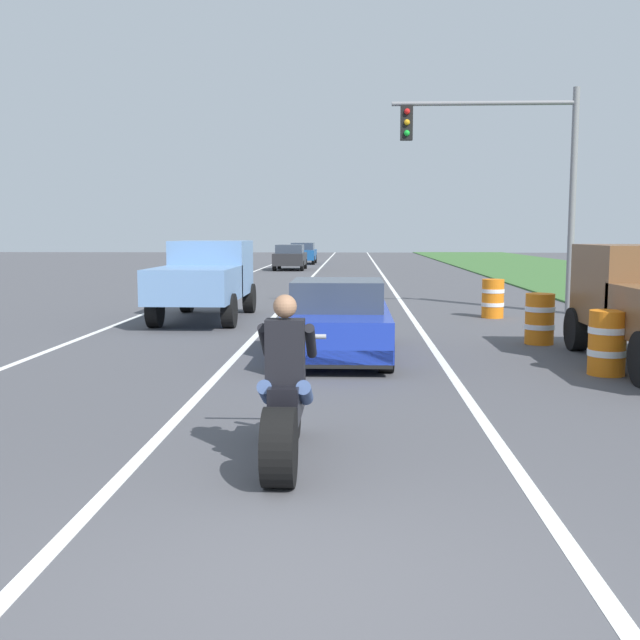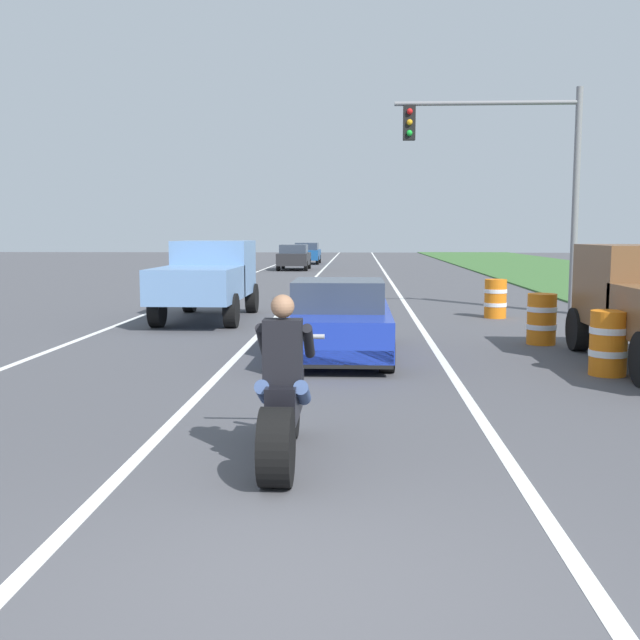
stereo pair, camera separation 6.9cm
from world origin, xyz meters
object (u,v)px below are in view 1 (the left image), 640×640
at_px(construction_barrel_nearest, 607,343).
at_px(construction_barrel_mid, 540,319).
at_px(sports_car_blue, 337,321).
at_px(distant_car_far_ahead, 290,257).
at_px(pickup_truck_left_lane_light_blue, 205,276).
at_px(distant_car_further_ahead, 303,253).
at_px(construction_barrel_far, 493,298).
at_px(traffic_light_mast_near, 516,164).
at_px(motorcycle_with_rider, 285,403).

distance_m(construction_barrel_nearest, construction_barrel_mid, 3.23).
distance_m(sports_car_blue, distant_car_far_ahead, 31.35).
bearing_deg(construction_barrel_nearest, sports_car_blue, 159.28).
bearing_deg(sports_car_blue, pickup_truck_left_lane_light_blue, 122.26).
relative_size(pickup_truck_left_lane_light_blue, distant_car_far_ahead, 1.20).
relative_size(sports_car_blue, distant_car_further_ahead, 1.08).
distance_m(pickup_truck_left_lane_light_blue, construction_barrel_far, 7.40).
relative_size(sports_car_blue, construction_barrel_nearest, 4.30).
height_order(pickup_truck_left_lane_light_blue, construction_barrel_far, pickup_truck_left_lane_light_blue).
bearing_deg(construction_barrel_mid, sports_car_blue, -157.59).
height_order(traffic_light_mast_near, distant_car_far_ahead, traffic_light_mast_near).
height_order(traffic_light_mast_near, construction_barrel_far, traffic_light_mast_near).
relative_size(sports_car_blue, construction_barrel_far, 4.30).
bearing_deg(pickup_truck_left_lane_light_blue, traffic_light_mast_near, 12.68).
relative_size(motorcycle_with_rider, sports_car_blue, 0.51).
distance_m(distant_car_far_ahead, distant_car_further_ahead, 8.72).
bearing_deg(traffic_light_mast_near, construction_barrel_far, -123.39).
relative_size(sports_car_blue, traffic_light_mast_near, 0.72).
bearing_deg(construction_barrel_mid, construction_barrel_far, 90.92).
xyz_separation_m(motorcycle_with_rider, traffic_light_mast_near, (4.94, 13.60, 3.43)).
bearing_deg(construction_barrel_nearest, traffic_light_mast_near, 87.48).
bearing_deg(sports_car_blue, construction_barrel_far, 58.01).
distance_m(construction_barrel_nearest, distant_car_far_ahead, 33.63).
bearing_deg(distant_car_further_ahead, traffic_light_mast_near, -76.37).
distance_m(sports_car_blue, pickup_truck_left_lane_light_blue, 6.49).
bearing_deg(construction_barrel_nearest, pickup_truck_left_lane_light_blue, 137.30).
height_order(motorcycle_with_rider, pickup_truck_left_lane_light_blue, pickup_truck_left_lane_light_blue).
xyz_separation_m(motorcycle_with_rider, construction_barrel_far, (4.23, 12.53, -0.09)).
height_order(sports_car_blue, pickup_truck_left_lane_light_blue, pickup_truck_left_lane_light_blue).
height_order(motorcycle_with_rider, construction_barrel_nearest, motorcycle_with_rider).
height_order(construction_barrel_nearest, distant_car_further_ahead, distant_car_further_ahead).
bearing_deg(construction_barrel_mid, motorcycle_with_rider, -118.46).
relative_size(sports_car_blue, pickup_truck_left_lane_light_blue, 0.90).
bearing_deg(motorcycle_with_rider, sports_car_blue, 86.82).
height_order(pickup_truck_left_lane_light_blue, traffic_light_mast_near, traffic_light_mast_near).
xyz_separation_m(traffic_light_mast_near, construction_barrel_far, (-0.70, -1.07, -3.52)).
height_order(construction_barrel_mid, distant_car_further_ahead, distant_car_further_ahead).
distance_m(motorcycle_with_rider, distant_car_further_ahead, 46.28).
height_order(motorcycle_with_rider, construction_barrel_far, motorcycle_with_rider).
height_order(sports_car_blue, distant_car_far_ahead, distant_car_far_ahead).
xyz_separation_m(traffic_light_mast_near, distant_car_further_ahead, (-7.90, 32.58, -3.25)).
height_order(pickup_truck_left_lane_light_blue, construction_barrel_nearest, pickup_truck_left_lane_light_blue).
bearing_deg(construction_barrel_nearest, construction_barrel_mid, 94.26).
distance_m(pickup_truck_left_lane_light_blue, construction_barrel_nearest, 10.43).
distance_m(traffic_light_mast_near, construction_barrel_mid, 6.69).
height_order(pickup_truck_left_lane_light_blue, distant_car_further_ahead, pickup_truck_left_lane_light_blue).
distance_m(pickup_truck_left_lane_light_blue, construction_barrel_mid, 8.37).
bearing_deg(distant_car_further_ahead, pickup_truck_left_lane_light_blue, -90.23).
bearing_deg(construction_barrel_nearest, distant_car_far_ahead, 103.21).
bearing_deg(construction_barrel_far, construction_barrel_nearest, -87.70).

